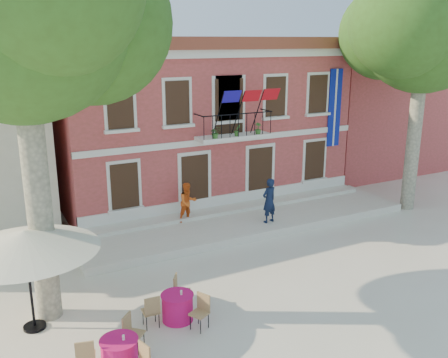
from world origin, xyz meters
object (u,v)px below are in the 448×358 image
at_px(patio_umbrella, 25,241).
at_px(pedestrian_orange, 188,202).
at_px(cafe_table_1, 177,306).
at_px(pedestrian_navy, 269,201).
at_px(plane_tree_east, 425,30).
at_px(cafe_table_0, 120,353).
at_px(plane_tree_west, 18,10).

height_order(patio_umbrella, pedestrian_orange, patio_umbrella).
relative_size(pedestrian_orange, cafe_table_1, 0.87).
distance_m(pedestrian_navy, pedestrian_orange, 3.24).
bearing_deg(plane_tree_east, pedestrian_orange, 166.93).
bearing_deg(cafe_table_0, patio_umbrella, 119.16).
xyz_separation_m(pedestrian_orange, cafe_table_1, (-3.03, -6.14, -0.68)).
bearing_deg(pedestrian_orange, plane_tree_west, -150.66).
relative_size(plane_tree_west, cafe_table_0, 6.02).
xyz_separation_m(plane_tree_east, patio_umbrella, (-16.37, -2.45, -5.29)).
relative_size(plane_tree_east, patio_umbrella, 2.83).
distance_m(patio_umbrella, pedestrian_navy, 9.99).
bearing_deg(cafe_table_0, plane_tree_west, 108.26).
distance_m(plane_tree_east, patio_umbrella, 17.37).
bearing_deg(cafe_table_0, cafe_table_1, 33.61).
xyz_separation_m(plane_tree_east, cafe_table_1, (-12.85, -3.86, -7.35)).
bearing_deg(plane_tree_west, patio_umbrella, -135.85).
relative_size(patio_umbrella, pedestrian_orange, 2.30).
bearing_deg(patio_umbrella, cafe_table_0, -60.84).
bearing_deg(pedestrian_navy, cafe_table_1, 25.52).
bearing_deg(pedestrian_orange, pedestrian_navy, -34.49).
bearing_deg(pedestrian_navy, cafe_table_0, 24.46).
xyz_separation_m(pedestrian_navy, pedestrian_orange, (-2.85, 1.55, -0.10)).
relative_size(plane_tree_west, patio_umbrella, 2.93).
height_order(plane_tree_west, cafe_table_0, plane_tree_west).
xyz_separation_m(patio_umbrella, cafe_table_1, (3.52, -1.41, -2.05)).
height_order(plane_tree_east, pedestrian_navy, plane_tree_east).
distance_m(plane_tree_east, cafe_table_0, 17.35).
relative_size(plane_tree_west, pedestrian_navy, 6.01).
relative_size(plane_tree_west, plane_tree_east, 1.04).
distance_m(patio_umbrella, cafe_table_1, 4.31).
relative_size(patio_umbrella, pedestrian_navy, 2.05).
bearing_deg(cafe_table_1, pedestrian_orange, 63.77).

